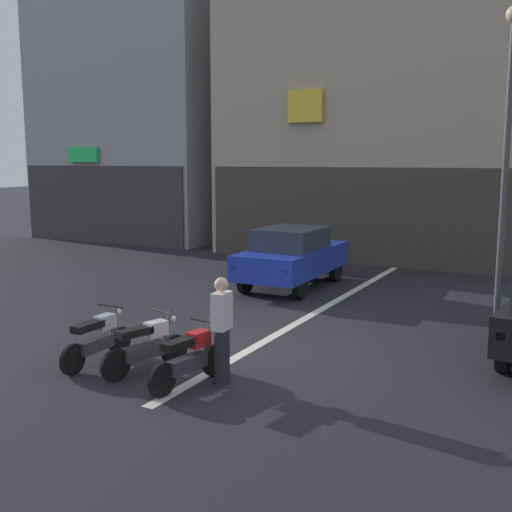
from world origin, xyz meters
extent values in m
plane|color=#232328|center=(0.00, 0.00, 0.00)|extent=(120.00, 120.00, 0.00)
cube|color=silver|center=(0.00, 6.00, 0.00)|extent=(0.20, 18.00, 0.01)
cube|color=#9E9EA3|center=(-12.48, 14.87, 6.77)|extent=(8.56, 9.47, 13.54)
cube|color=#373739|center=(-12.48, 10.09, 1.60)|extent=(8.21, 0.10, 3.20)
cube|color=#1EE566|center=(-13.28, 10.02, 3.66)|extent=(1.55, 0.16, 0.62)
cube|color=#B2A893|center=(-1.57, 14.87, 5.62)|extent=(10.80, 9.87, 11.24)
cube|color=#3E3A33|center=(-1.57, 9.89, 1.60)|extent=(10.37, 0.10, 3.20)
cube|color=yellow|center=(-3.20, 9.82, 5.22)|extent=(1.22, 0.16, 1.08)
cylinder|color=black|center=(-2.46, 6.83, 0.32)|extent=(0.19, 0.64, 0.64)
cylinder|color=black|center=(-0.91, 6.86, 0.32)|extent=(0.19, 0.64, 0.64)
cylinder|color=black|center=(-2.41, 4.23, 0.32)|extent=(0.19, 0.64, 0.64)
cylinder|color=black|center=(-0.86, 4.26, 0.32)|extent=(0.19, 0.64, 0.64)
cube|color=#1E38BF|center=(-1.66, 5.54, 0.75)|extent=(1.83, 4.13, 0.66)
cube|color=#2D3842|center=(-1.66, 5.39, 1.36)|extent=(1.58, 1.99, 0.56)
cube|color=red|center=(-2.33, 3.51, 0.80)|extent=(0.14, 0.06, 0.12)
cube|color=red|center=(-0.92, 3.53, 0.80)|extent=(0.14, 0.06, 0.12)
cylinder|color=black|center=(4.25, 0.90, 0.32)|extent=(0.24, 0.65, 0.64)
cube|color=red|center=(4.24, 0.18, 0.80)|extent=(0.15, 0.07, 0.12)
cylinder|color=black|center=(2.84, 10.68, 0.32)|extent=(0.22, 0.65, 0.64)
cylinder|color=black|center=(1.30, 10.79, 0.32)|extent=(0.22, 0.65, 0.64)
cylinder|color=black|center=(3.03, 13.27, 0.32)|extent=(0.22, 0.65, 0.64)
cylinder|color=black|center=(1.48, 13.38, 0.32)|extent=(0.22, 0.65, 0.64)
cube|color=slate|center=(2.16, 12.03, 0.75)|extent=(2.04, 4.21, 0.66)
cube|color=#2D3842|center=(2.17, 12.18, 1.36)|extent=(1.68, 2.07, 0.56)
cube|color=red|center=(3.01, 13.99, 0.80)|extent=(0.14, 0.07, 0.12)
cube|color=red|center=(1.60, 14.09, 0.80)|extent=(0.14, 0.07, 0.12)
cylinder|color=#47474C|center=(3.69, 4.62, 3.10)|extent=(0.14, 0.14, 6.20)
cylinder|color=black|center=(-1.88, -1.33, 0.26)|extent=(0.07, 0.52, 0.52)
cylinder|color=black|center=(-1.88, -2.48, 0.26)|extent=(0.07, 0.52, 0.52)
cube|color=#38383D|center=(-1.88, -1.96, 0.37)|extent=(0.20, 0.74, 0.22)
cube|color=black|center=(-1.88, -2.12, 0.72)|extent=(0.22, 0.60, 0.12)
cube|color=#B2B5BA|center=(-1.88, -1.70, 0.70)|extent=(0.22, 0.36, 0.24)
cylinder|color=#4C4C51|center=(-1.88, -1.48, 0.63)|extent=(0.07, 0.24, 0.70)
cylinder|color=black|center=(-1.88, -1.56, 0.95)|extent=(0.55, 0.04, 0.04)
sphere|color=silver|center=(-1.88, -1.36, 0.80)|extent=(0.12, 0.12, 0.12)
cylinder|color=black|center=(-0.75, -1.28, 0.26)|extent=(0.22, 0.52, 0.52)
cylinder|color=black|center=(-1.09, -2.38, 0.26)|extent=(0.22, 0.52, 0.52)
cube|color=#38383D|center=(-0.93, -1.87, 0.37)|extent=(0.41, 0.76, 0.22)
cube|color=black|center=(-0.98, -2.02, 0.72)|extent=(0.39, 0.64, 0.12)
cube|color=silver|center=(-0.85, -1.63, 0.70)|extent=(0.32, 0.41, 0.24)
cylinder|color=#4C4C51|center=(-0.79, -1.42, 0.63)|extent=(0.14, 0.25, 0.70)
cylinder|color=black|center=(-0.81, -1.50, 0.95)|extent=(0.54, 0.20, 0.04)
sphere|color=silver|center=(-0.75, -1.30, 0.80)|extent=(0.12, 0.12, 0.12)
cylinder|color=black|center=(0.15, -1.43, 0.26)|extent=(0.16, 0.52, 0.52)
cylinder|color=black|center=(-0.05, -2.57, 0.26)|extent=(0.16, 0.52, 0.52)
cube|color=#38383D|center=(0.04, -2.05, 0.37)|extent=(0.32, 0.76, 0.22)
cube|color=black|center=(0.01, -2.21, 0.72)|extent=(0.32, 0.63, 0.12)
cube|color=red|center=(0.08, -1.80, 0.70)|extent=(0.28, 0.39, 0.24)
cylinder|color=#4C4C51|center=(0.12, -1.58, 0.63)|extent=(0.11, 0.25, 0.70)
cylinder|color=black|center=(0.11, -1.66, 0.95)|extent=(0.55, 0.13, 0.04)
sphere|color=silver|center=(0.14, -1.46, 0.80)|extent=(0.12, 0.12, 0.12)
cylinder|color=#23232D|center=(0.42, -1.65, 0.43)|extent=(0.24, 0.24, 0.86)
cube|color=silver|center=(0.42, -1.65, 1.15)|extent=(0.26, 0.38, 0.58)
sphere|color=beige|center=(0.42, -1.65, 1.56)|extent=(0.22, 0.22, 0.22)
camera|label=1|loc=(5.18, -9.52, 3.43)|focal=43.24mm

